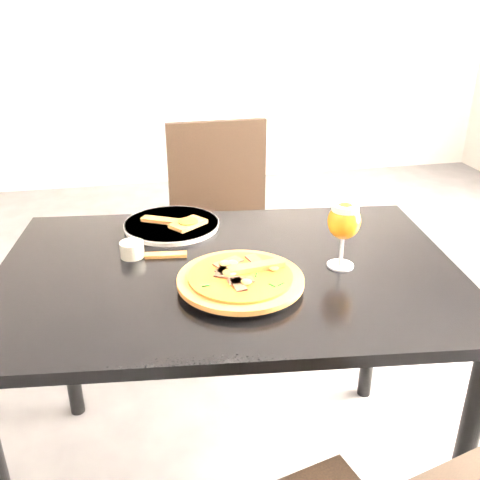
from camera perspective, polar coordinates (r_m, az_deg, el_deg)
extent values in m
plane|color=#4B4A4D|center=(1.93, 6.73, -22.09)|extent=(6.00, 6.00, 0.00)
cube|color=black|center=(1.41, -1.22, -3.47)|extent=(1.29, 0.94, 0.03)
cylinder|color=black|center=(1.51, 22.57, -21.30)|extent=(0.05, 0.05, 0.72)
cylinder|color=black|center=(1.94, -18.17, -9.02)|extent=(0.05, 0.05, 0.72)
cylinder|color=black|center=(1.99, 14.03, -7.64)|extent=(0.05, 0.05, 0.72)
cube|color=black|center=(2.17, -1.28, -0.83)|extent=(0.45, 0.45, 0.04)
cylinder|color=black|center=(2.11, -4.89, -9.25)|extent=(0.04, 0.04, 0.44)
cylinder|color=black|center=(2.18, 4.33, -8.05)|extent=(0.04, 0.04, 0.44)
cylinder|color=black|center=(2.41, -6.22, -4.70)|extent=(0.04, 0.04, 0.44)
cylinder|color=black|center=(2.47, 1.87, -3.79)|extent=(0.04, 0.04, 0.44)
cube|color=black|center=(2.25, -2.42, 7.20)|extent=(0.41, 0.04, 0.43)
cylinder|color=silver|center=(1.32, 0.14, -4.40)|extent=(0.35, 0.35, 0.01)
cylinder|color=#A06826|center=(1.29, 0.05, -4.26)|extent=(0.31, 0.31, 0.01)
cylinder|color=#B7310F|center=(1.29, 0.05, -3.88)|extent=(0.25, 0.25, 0.01)
cube|color=#442E1D|center=(1.29, 1.48, -3.52)|extent=(0.06, 0.03, 0.00)
cube|color=#442E1D|center=(1.33, 0.79, -2.60)|extent=(0.06, 0.07, 0.00)
cube|color=#442E1D|center=(1.34, -2.15, -2.50)|extent=(0.06, 0.07, 0.00)
cube|color=#442E1D|center=(1.28, -1.39, -3.80)|extent=(0.06, 0.03, 0.00)
cube|color=#442E1D|center=(1.24, -0.74, -4.81)|extent=(0.06, 0.07, 0.00)
cube|color=#442E1D|center=(1.24, 2.44, -4.92)|extent=(0.06, 0.07, 0.00)
ellipsoid|color=gold|center=(1.30, 0.79, -3.25)|extent=(0.03, 0.03, 0.01)
ellipsoid|color=gold|center=(1.35, -1.20, -2.12)|extent=(0.03, 0.03, 0.01)
ellipsoid|color=gold|center=(1.28, -0.93, -3.59)|extent=(0.03, 0.03, 0.01)
ellipsoid|color=gold|center=(1.22, -0.79, -5.21)|extent=(0.03, 0.03, 0.01)
ellipsoid|color=gold|center=(1.28, 0.90, -3.79)|extent=(0.03, 0.03, 0.01)
cube|color=#0C4811|center=(1.30, 0.17, -3.36)|extent=(0.01, 0.02, 0.00)
cube|color=#0C4811|center=(1.33, -0.80, -2.77)|extent=(0.01, 0.02, 0.00)
cube|color=#0C4811|center=(1.33, -2.90, -2.76)|extent=(0.02, 0.02, 0.00)
cube|color=#0C4811|center=(1.29, -1.42, -3.69)|extent=(0.02, 0.01, 0.00)
cube|color=#0C4811|center=(1.26, -2.51, -4.45)|extent=(0.02, 0.01, 0.00)
cube|color=#0C4811|center=(1.27, -0.27, -4.02)|extent=(0.02, 0.02, 0.00)
cube|color=#0C4811|center=(1.24, 0.33, -4.78)|extent=(0.01, 0.02, 0.00)
cube|color=#0C4811|center=(1.23, 2.51, -5.10)|extent=(0.01, 0.02, 0.00)
cube|color=#0C4811|center=(1.28, 1.46, -3.91)|extent=(0.02, 0.01, 0.00)
cube|color=#0C4811|center=(1.30, 2.85, -3.34)|extent=(0.02, 0.00, 0.00)
cube|color=#0C4811|center=(1.30, 0.54, -3.45)|extent=(0.02, 0.01, 0.00)
cube|color=#A06826|center=(1.31, 1.94, -2.99)|extent=(0.15, 0.05, 0.01)
cylinder|color=silver|center=(1.65, -7.30, 1.61)|extent=(0.38, 0.38, 0.02)
cube|color=#A06826|center=(1.65, -8.31, 2.09)|extent=(0.13, 0.09, 0.01)
cube|color=#A06826|center=(1.62, -5.56, 1.74)|extent=(0.12, 0.12, 0.01)
cylinder|color=#B7310F|center=(1.61, -5.57, 1.99)|extent=(0.06, 0.06, 0.00)
cube|color=#A06826|center=(1.47, -7.91, -1.59)|extent=(0.12, 0.04, 0.01)
cylinder|color=beige|center=(1.47, -11.45, -0.99)|extent=(0.06, 0.06, 0.04)
cylinder|color=yellow|center=(1.47, -11.50, -0.46)|extent=(0.06, 0.06, 0.01)
cylinder|color=silver|center=(1.43, 10.64, -2.66)|extent=(0.07, 0.07, 0.01)
cylinder|color=silver|center=(1.41, 10.77, -1.21)|extent=(0.01, 0.01, 0.08)
ellipsoid|color=#AD6210|center=(1.37, 11.05, 2.00)|extent=(0.08, 0.08, 0.10)
cylinder|color=white|center=(1.36, 11.17, 3.41)|extent=(0.07, 0.07, 0.02)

